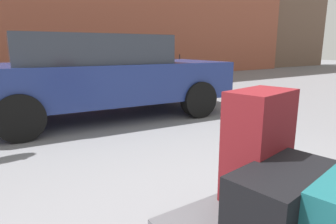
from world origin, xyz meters
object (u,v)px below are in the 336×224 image
(bollard_kerb_mid, at_px, (152,73))
(bollard_kerb_far, at_px, (187,71))
(bicycle_leaning, at_px, (170,69))
(bollard_corner, at_px, (200,71))
(parked_car, at_px, (102,74))
(duffel_bag_black_center, at_px, (283,199))
(suitcase_maroon_front_right, at_px, (258,145))
(bollard_kerb_near, at_px, (114,75))

(bollard_kerb_mid, bearing_deg, bollard_kerb_far, 0.00)
(bicycle_leaning, xyz_separation_m, bollard_corner, (0.52, -1.30, -0.03))
(parked_car, relative_size, bollard_kerb_mid, 6.42)
(bollard_corner, bearing_deg, bollard_kerb_mid, 180.00)
(duffel_bag_black_center, relative_size, suitcase_maroon_front_right, 0.94)
(parked_car, xyz_separation_m, bicycle_leaning, (5.07, 5.26, -0.39))
(duffel_bag_black_center, distance_m, bicycle_leaning, 10.99)
(suitcase_maroon_front_right, xyz_separation_m, bollard_kerb_near, (2.48, 7.78, -0.31))
(bollard_kerb_mid, bearing_deg, bollard_kerb_near, 180.00)
(bollard_corner, bearing_deg, suitcase_maroon_front_right, -128.26)
(bollard_kerb_near, bearing_deg, suitcase_maroon_front_right, -107.68)
(duffel_bag_black_center, bearing_deg, bollard_kerb_far, 47.13)
(parked_car, bearing_deg, bollard_kerb_mid, 49.54)
(duffel_bag_black_center, height_order, parked_car, parked_car)
(bollard_kerb_mid, height_order, bollard_corner, same)
(bollard_kerb_mid, bearing_deg, parked_car, -130.46)
(duffel_bag_black_center, distance_m, suitcase_maroon_front_right, 0.35)
(bollard_kerb_near, xyz_separation_m, bollard_kerb_mid, (1.44, 0.00, 0.00))
(duffel_bag_black_center, bearing_deg, parked_car, 72.65)
(bollard_kerb_mid, relative_size, bollard_corner, 1.00)
(duffel_bag_black_center, height_order, bollard_corner, bollard_corner)
(suitcase_maroon_front_right, xyz_separation_m, bollard_kerb_far, (5.50, 7.78, -0.31))
(bicycle_leaning, relative_size, bollard_kerb_mid, 2.54)
(suitcase_maroon_front_right, bearing_deg, bollard_kerb_near, 62.15)
(bollard_kerb_far, bearing_deg, parked_car, -141.41)
(suitcase_maroon_front_right, distance_m, bicycle_leaning, 10.68)
(duffel_bag_black_center, height_order, bollard_kerb_mid, bollard_kerb_mid)
(suitcase_maroon_front_right, relative_size, bollard_corner, 0.92)
(suitcase_maroon_front_right, bearing_deg, bollard_kerb_far, 44.56)
(duffel_bag_black_center, distance_m, bollard_corner, 10.22)
(bollard_corner, bearing_deg, bollard_kerb_far, 180.00)
(duffel_bag_black_center, bearing_deg, bicycle_leaning, 50.56)
(suitcase_maroon_front_right, bearing_deg, duffel_bag_black_center, -127.31)
(bicycle_leaning, xyz_separation_m, bollard_kerb_near, (-3.13, -1.30, -0.03))
(suitcase_maroon_front_right, distance_m, bollard_corner, 9.91)
(parked_car, bearing_deg, bollard_corner, 35.28)
(bollard_kerb_mid, bearing_deg, duffel_bag_black_center, -116.74)
(bicycle_leaning, xyz_separation_m, bollard_kerb_mid, (-1.69, -1.30, -0.03))
(bollard_kerb_far, distance_m, bollard_corner, 0.63)
(suitcase_maroon_front_right, xyz_separation_m, bollard_kerb_mid, (3.92, 7.78, -0.31))
(suitcase_maroon_front_right, relative_size, parked_car, 0.14)
(suitcase_maroon_front_right, distance_m, bollard_kerb_mid, 8.72)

